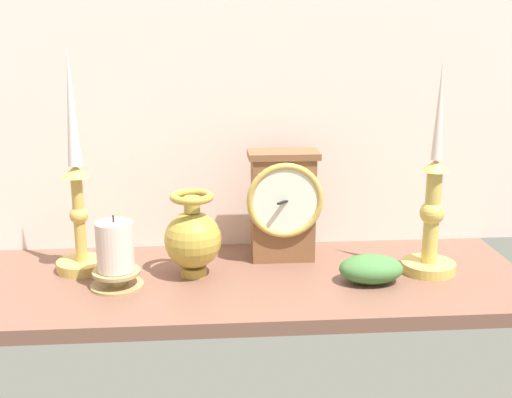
{
  "coord_description": "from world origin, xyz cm",
  "views": [
    {
      "loc": [
        -5.81,
        -107.43,
        43.25
      ],
      "look_at": [
        2.67,
        0.0,
        14.0
      ],
      "focal_mm": 46.57,
      "sensor_mm": 36.0,
      "label": 1
    }
  ],
  "objects": [
    {
      "name": "pillar_candle_front",
      "position": [
        -20.88,
        -2.46,
        5.34
      ],
      "size": [
        8.91,
        8.91,
        12.43
      ],
      "color": "tan",
      "rests_on": "ground_plane"
    },
    {
      "name": "mantel_clock",
      "position": [
        8.33,
        8.5,
        10.61
      ],
      "size": [
        13.84,
        9.12,
        20.34
      ],
      "color": "brown",
      "rests_on": "ground_plane"
    },
    {
      "name": "candlestick_tall_center",
      "position": [
        -27.93,
        5.62,
        12.82
      ],
      "size": [
        9.02,
        9.02,
        38.79
      ],
      "color": "tan",
      "rests_on": "ground_plane"
    },
    {
      "name": "ground_plane",
      "position": [
        0.0,
        0.0,
        -1.2
      ],
      "size": [
        100.0,
        36.0,
        2.4
      ],
      "primitive_type": "cube",
      "color": "brown"
    },
    {
      "name": "candlestick_tall_left",
      "position": [
        33.28,
        -0.22,
        10.33
      ],
      "size": [
        9.46,
        9.46,
        37.49
      ],
      "color": "#D1B355",
      "rests_on": "ground_plane"
    },
    {
      "name": "ivy_sprig",
      "position": [
        21.93,
        -4.0,
        2.38
      ],
      "size": [
        10.91,
        7.64,
        4.76
      ],
      "color": "#417439",
      "rests_on": "ground_plane"
    },
    {
      "name": "back_wall",
      "position": [
        0.0,
        18.5,
        32.5
      ],
      "size": [
        120.0,
        2.0,
        65.0
      ],
      "primitive_type": "cube",
      "color": "silver",
      "rests_on": "ground_plane"
    },
    {
      "name": "brass_vase_bulbous",
      "position": [
        -8.12,
        1.49,
        7.05
      ],
      "size": [
        9.93,
        9.93,
        14.89
      ],
      "color": "#AF943A",
      "rests_on": "ground_plane"
    }
  ]
}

